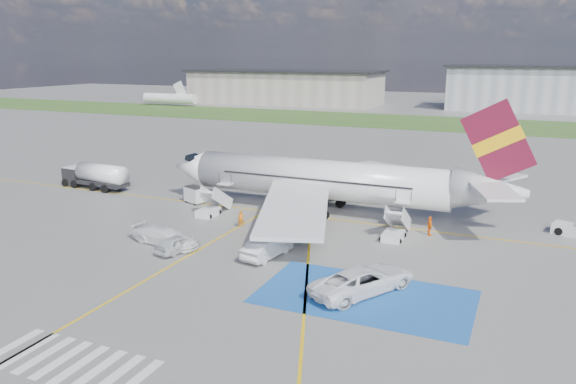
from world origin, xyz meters
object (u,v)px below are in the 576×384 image
object	(u,v)px
airliner	(333,180)
car_silver_b	(267,247)
van_white_a	(364,276)
fuel_tanker	(96,178)
gpu_cart	(195,195)
van_white_b	(165,234)
car_silver_a	(178,244)

from	to	relation	value
airliner	car_silver_b	xyz separation A→B (m)	(-0.63, -13.88, -2.56)
car_silver_b	van_white_a	bearing A→B (deg)	167.71
fuel_tanker	van_white_a	size ratio (longest dim) A/B	1.49
gpu_cart	van_white_b	size ratio (longest dim) A/B	0.50
gpu_cart	van_white_b	bearing A→B (deg)	-46.35
gpu_cart	car_silver_a	size ratio (longest dim) A/B	0.62
fuel_tanker	gpu_cart	world-z (taller)	fuel_tanker
car_silver_a	van_white_a	bearing A→B (deg)	-175.50
airliner	gpu_cart	size ratio (longest dim) A/B	14.67
gpu_cart	car_silver_b	xyz separation A→B (m)	(14.28, -11.83, 0.02)
fuel_tanker	van_white_b	size ratio (longest dim) A/B	1.83
fuel_tanker	car_silver_a	world-z (taller)	fuel_tanker
fuel_tanker	car_silver_b	world-z (taller)	fuel_tanker
gpu_cart	van_white_b	distance (m)	13.60
van_white_b	gpu_cart	bearing A→B (deg)	32.50
gpu_cart	airliner	bearing A→B (deg)	29.15
van_white_a	gpu_cart	bearing A→B (deg)	-3.58
car_silver_a	van_white_b	distance (m)	2.19
airliner	van_white_a	size ratio (longest dim) A/B	6.03
airliner	van_white_b	size ratio (longest dim) A/B	7.39
fuel_tanker	car_silver_b	distance (m)	31.39
fuel_tanker	van_white_a	world-z (taller)	fuel_tanker
car_silver_a	van_white_a	size ratio (longest dim) A/B	0.66
fuel_tanker	gpu_cart	xyz separation A→B (m)	(14.38, -0.96, -0.46)
airliner	car_silver_b	size ratio (longest dim) A/B	7.27
gpu_cart	car_silver_a	distance (m)	15.33
van_white_b	car_silver_a	bearing A→B (deg)	-107.43
fuel_tanker	car_silver_b	bearing A→B (deg)	-18.65
gpu_cart	van_white_a	xyz separation A→B (m)	(23.11, -15.28, 0.33)
fuel_tanker	car_silver_a	xyz separation A→B (m)	(21.47, -14.54, -0.59)
gpu_cart	van_white_b	xyz separation A→B (m)	(5.17, -12.58, 0.16)
gpu_cart	van_white_a	bearing A→B (deg)	-12.18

